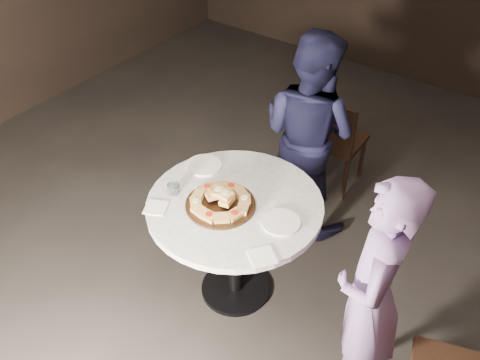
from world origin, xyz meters
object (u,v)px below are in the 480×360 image
(focaccia_pile, at_px, (221,199))
(diner_teal, at_px, (371,296))
(chair_far, at_px, (334,138))
(water_glass, at_px, (174,189))
(serving_board, at_px, (220,205))
(diner_navy, at_px, (309,133))
(table, at_px, (235,220))

(focaccia_pile, xyz_separation_m, diner_teal, (0.95, -0.04, -0.10))
(chair_far, bearing_deg, water_glass, 74.91)
(serving_board, bearing_deg, diner_navy, 89.23)
(water_glass, bearing_deg, chair_far, 78.26)
(table, distance_m, diner_navy, 0.90)
(chair_far, height_order, diner_navy, diner_navy)
(serving_board, height_order, focaccia_pile, focaccia_pile)
(water_glass, relative_size, diner_navy, 0.05)
(serving_board, xyz_separation_m, focaccia_pile, (0.00, 0.00, 0.04))
(water_glass, distance_m, diner_teal, 1.24)
(serving_board, xyz_separation_m, diner_navy, (0.01, 0.96, -0.03))
(serving_board, xyz_separation_m, water_glass, (-0.28, -0.08, 0.03))
(diner_navy, bearing_deg, focaccia_pile, 96.09)
(focaccia_pile, bearing_deg, chair_far, 89.25)
(focaccia_pile, distance_m, diner_teal, 0.96)
(table, height_order, diner_teal, diner_teal)
(table, xyz_separation_m, diner_teal, (0.91, -0.11, 0.09))
(focaccia_pile, bearing_deg, water_glass, -164.28)
(focaccia_pile, distance_m, diner_navy, 0.96)
(table, xyz_separation_m, water_glass, (-0.33, -0.15, 0.18))
(diner_teal, bearing_deg, chair_far, -163.26)
(focaccia_pile, height_order, chair_far, focaccia_pile)
(water_glass, distance_m, chair_far, 1.51)
(chair_far, relative_size, diner_teal, 0.59)
(water_glass, xyz_separation_m, chair_far, (0.30, 1.44, -0.32))
(serving_board, xyz_separation_m, chair_far, (0.02, 1.37, -0.29))
(diner_teal, bearing_deg, table, -113.88)
(diner_navy, relative_size, diner_teal, 1.05)
(serving_board, bearing_deg, table, 56.95)
(diner_navy, bearing_deg, diner_teal, 140.08)
(diner_teal, bearing_deg, water_glass, -105.18)
(chair_far, distance_m, diner_teal, 1.70)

